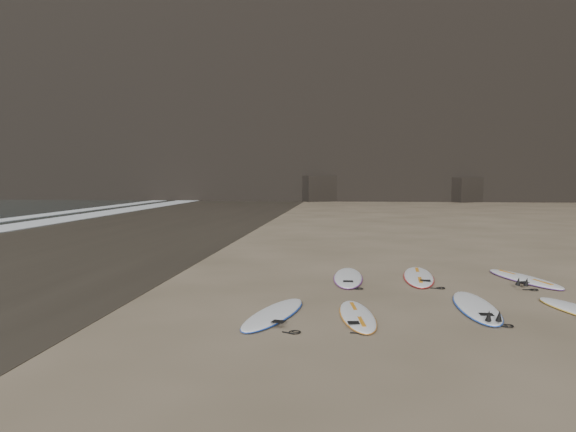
% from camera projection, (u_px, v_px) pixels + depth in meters
% --- Properties ---
extents(ground, '(240.00, 240.00, 0.00)m').
position_uv_depth(ground, '(509.00, 311.00, 9.99)').
color(ground, '#897559').
rests_on(ground, ground).
extents(wet_sand, '(12.00, 200.00, 0.01)m').
position_uv_depth(wet_sand, '(79.00, 240.00, 21.28)').
color(wet_sand, '#383026').
rests_on(wet_sand, ground).
extents(surfboard_0, '(1.15, 2.55, 0.09)m').
position_uv_depth(surfboard_0, '(274.00, 313.00, 9.61)').
color(surfboard_0, white).
rests_on(surfboard_0, ground).
extents(surfboard_1, '(0.79, 2.28, 0.08)m').
position_uv_depth(surfboard_1, '(357.00, 315.00, 9.49)').
color(surfboard_1, white).
rests_on(surfboard_1, ground).
extents(surfboard_2, '(0.64, 2.65, 0.10)m').
position_uv_depth(surfboard_2, '(476.00, 306.00, 10.11)').
color(surfboard_2, white).
rests_on(surfboard_2, ground).
extents(surfboard_5, '(0.64, 2.65, 0.10)m').
position_uv_depth(surfboard_5, '(348.00, 277.00, 13.07)').
color(surfboard_5, white).
rests_on(surfboard_5, ground).
extents(surfboard_6, '(0.85, 2.77, 0.10)m').
position_uv_depth(surfboard_6, '(419.00, 276.00, 13.17)').
color(surfboard_6, white).
rests_on(surfboard_6, ground).
extents(surfboard_7, '(1.42, 2.68, 0.09)m').
position_uv_depth(surfboard_7, '(524.00, 278.00, 12.90)').
color(surfboard_7, white).
rests_on(surfboard_7, ground).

